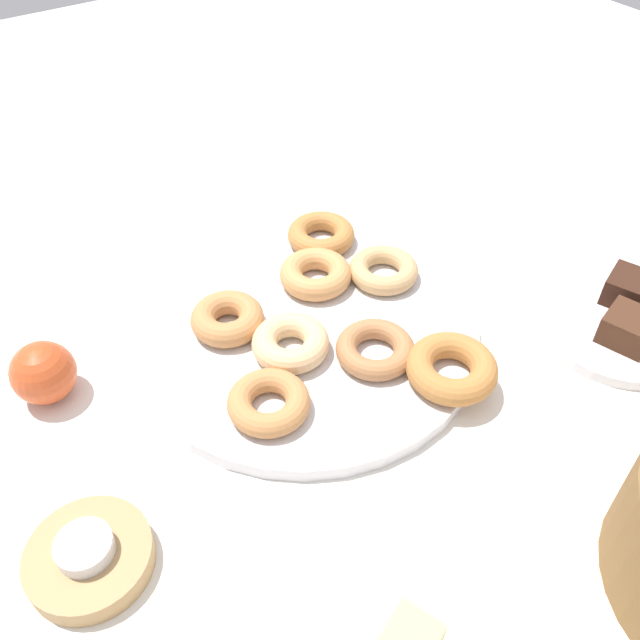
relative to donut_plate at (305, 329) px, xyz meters
name	(u,v)px	position (x,y,z in m)	size (l,w,h in m)	color
ground_plane	(305,334)	(0.00, 0.00, -0.01)	(2.40, 2.40, 0.00)	white
donut_plate	(305,329)	(0.00, 0.00, 0.00)	(0.39, 0.39, 0.02)	silver
donut_0	(316,274)	(-0.05, -0.05, 0.02)	(0.09, 0.09, 0.03)	tan
donut_1	(269,402)	(0.10, 0.08, 0.02)	(0.08, 0.08, 0.02)	#C6844C
donut_2	(452,368)	(-0.08, 0.15, 0.02)	(0.09, 0.09, 0.03)	#BC7A3D
donut_3	(375,349)	(-0.03, 0.08, 0.02)	(0.08, 0.08, 0.02)	#B27547
donut_4	(227,319)	(0.07, -0.04, 0.02)	(0.08, 0.08, 0.03)	#C6844C
donut_5	(384,270)	(-0.12, -0.01, 0.02)	(0.08, 0.08, 0.02)	tan
donut_6	(291,343)	(0.04, 0.03, 0.02)	(0.08, 0.08, 0.03)	#EABC84
donut_7	(321,235)	(-0.10, -0.11, 0.02)	(0.09, 0.09, 0.03)	#BC7A3D
cake_plate	(618,321)	(-0.31, 0.19, 0.00)	(0.20, 0.20, 0.01)	silver
brownie_near	(630,289)	(-0.34, 0.18, 0.02)	(0.05, 0.05, 0.03)	#381E14
brownie_far	(629,328)	(-0.28, 0.22, 0.02)	(0.05, 0.05, 0.03)	#472819
candle_holder	(90,558)	(0.30, 0.13, 0.00)	(0.11, 0.11, 0.02)	tan
tealight	(85,547)	(0.30, 0.13, 0.02)	(0.05, 0.05, 0.01)	silver
apple	(43,373)	(0.27, -0.08, 0.02)	(0.07, 0.07, 0.07)	#CC4C23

